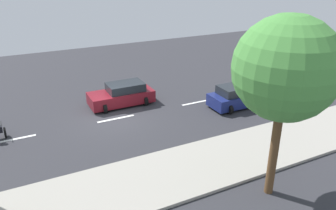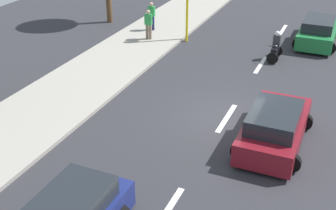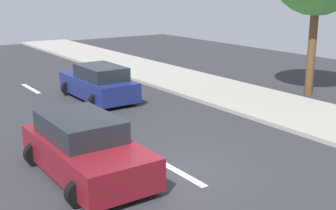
# 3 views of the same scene
# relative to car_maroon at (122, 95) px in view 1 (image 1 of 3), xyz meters

# --- Properties ---
(ground_plane) EXTENTS (40.00, 60.00, 0.10)m
(ground_plane) POSITION_rel_car_maroon_xyz_m (2.05, -1.17, -0.76)
(ground_plane) COLOR #2D2D33
(sidewalk) EXTENTS (4.00, 60.00, 0.15)m
(sidewalk) POSITION_rel_car_maroon_xyz_m (9.05, -1.17, -0.64)
(sidewalk) COLOR #9E998E
(sidewalk) RESTS_ON ground
(lane_stripe_north) EXTENTS (0.20, 2.40, 0.01)m
(lane_stripe_north) POSITION_rel_car_maroon_xyz_m (2.05, -7.17, -0.71)
(lane_stripe_north) COLOR white
(lane_stripe_north) RESTS_ON ground
(lane_stripe_mid) EXTENTS (0.20, 2.40, 0.01)m
(lane_stripe_mid) POSITION_rel_car_maroon_xyz_m (2.05, -1.17, -0.71)
(lane_stripe_mid) COLOR white
(lane_stripe_mid) RESTS_ON ground
(lane_stripe_south) EXTENTS (0.20, 2.40, 0.01)m
(lane_stripe_south) POSITION_rel_car_maroon_xyz_m (2.05, 4.83, -0.71)
(lane_stripe_south) COLOR white
(lane_stripe_south) RESTS_ON ground
(lane_stripe_far_south) EXTENTS (0.20, 2.40, 0.01)m
(lane_stripe_far_south) POSITION_rel_car_maroon_xyz_m (2.05, 10.83, -0.71)
(lane_stripe_far_south) COLOR white
(lane_stripe_far_south) RESTS_ON ground
(car_maroon) EXTENTS (2.35, 4.38, 1.52)m
(car_maroon) POSITION_rel_car_maroon_xyz_m (0.00, 0.00, 0.00)
(car_maroon) COLOR maroon
(car_maroon) RESTS_ON ground
(car_dark_blue) EXTENTS (2.21, 4.34, 1.52)m
(car_dark_blue) POSITION_rel_car_maroon_xyz_m (3.84, 7.06, -0.00)
(car_dark_blue) COLOR navy
(car_dark_blue) RESTS_ON ground
(street_tree_south) EXTENTS (4.01, 4.01, 7.54)m
(street_tree_south) POSITION_rel_car_maroon_xyz_m (12.00, 2.37, 4.79)
(street_tree_south) COLOR brown
(street_tree_south) RESTS_ON ground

